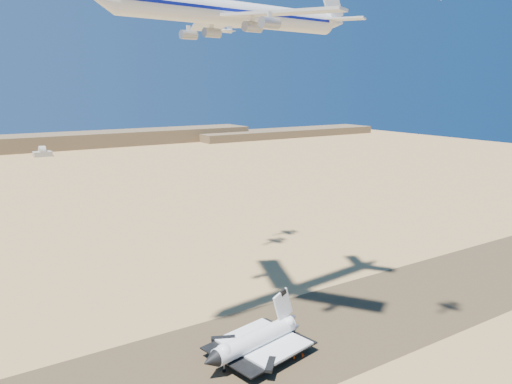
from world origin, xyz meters
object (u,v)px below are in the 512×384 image
carrier_747 (230,13)px  crew_a (294,358)px  crew_b (288,354)px  chase_jet_f (235,26)px  shuttle (255,342)px  chase_jet_e (218,30)px  crew_c (303,356)px

carrier_747 → crew_a: 99.57m
crew_b → chase_jet_f: size_ratio=0.10×
crew_a → shuttle: bearing=41.5°
shuttle → chase_jet_f: chase_jet_f is taller
chase_jet_f → shuttle: bearing=-115.5°
chase_jet_f → crew_b: bearing=-109.7°
crew_b → chase_jet_f: (34.43, 86.74, 100.32)m
crew_b → chase_jet_e: 126.70m
chase_jet_f → crew_c: bearing=-107.3°
crew_a → crew_c: bearing=-107.3°
carrier_747 → crew_b: bearing=-87.7°
crew_b → crew_c: size_ratio=0.94×
shuttle → chase_jet_e: bearing=56.8°
crew_a → crew_b: 2.68m
chase_jet_f → carrier_747: bearing=-119.7°
shuttle → carrier_747: carrier_747 is taller
chase_jet_f → crew_a: bearing=-108.9°
crew_a → crew_c: crew_a is taller
shuttle → crew_a: (8.30, -7.74, -3.74)m
crew_c → carrier_747: bearing=-14.8°
shuttle → carrier_747: 94.07m
crew_b → crew_c: bearing=-159.4°
carrier_747 → chase_jet_f: 72.88m
carrier_747 → crew_b: carrier_747 is taller
crew_a → crew_b: crew_a is taller
shuttle → chase_jet_f: (42.50, 81.66, 96.52)m
shuttle → carrier_747: bearing=66.7°
carrier_747 → chase_jet_f: carrier_747 is taller
shuttle → crew_b: bearing=-43.2°
shuttle → crew_b: shuttle is taller
shuttle → crew_c: 14.22m
shuttle → crew_c: shuttle is taller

